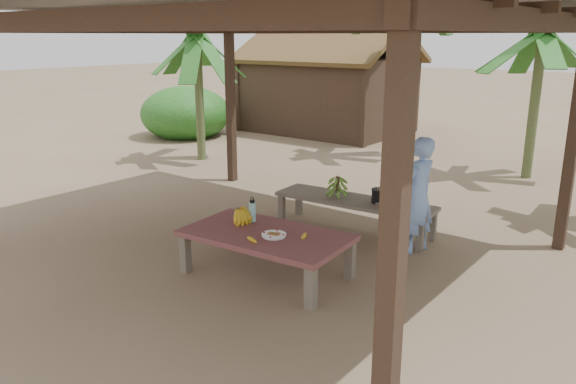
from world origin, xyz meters
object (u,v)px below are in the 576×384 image
Objects in this scene: cooking_pot at (380,196)px; woman at (418,195)px; work_table at (266,238)px; water_flask at (252,211)px; bench at (354,203)px; plate at (274,235)px; ripe_banana_bunch at (238,214)px.

cooking_pot is 0.70m from woman.
water_flask reaches higher than work_table.
woman is at bearing -14.06° from bench.
work_table is 1.98m from woman.
cooking_pot reaches higher than plate.
work_table is 0.17m from plate.
woman is (0.84, 1.74, 0.20)m from plate.
plate is 1.94m from woman.
water_flask is at bearing 49.25° from ripe_banana_bunch.
plate is at bearing -89.79° from bench.
cooking_pot is at bearing -99.32° from woman.
work_table is at bearing -28.95° from water_flask.
water_flask is 0.21× the size of woman.
bench is at bearing 85.32° from work_table.
cooking_pot is 0.15× the size of woman.
plate is at bearing -95.71° from cooking_pot.
ripe_banana_bunch is 0.17m from water_flask.
woman reaches higher than bench.
bench is 1.56× the size of woman.
water_flask is at bearing 154.21° from plate.
ripe_banana_bunch is 2.19m from woman.
work_table is 0.47m from water_flask.
plate is at bearing -11.34° from ripe_banana_bunch.
woman reaches higher than ripe_banana_bunch.
cooking_pot is (0.83, 1.84, -0.06)m from ripe_banana_bunch.
work_table is 6.00× the size of ripe_banana_bunch.
cooking_pot is (0.20, 1.97, 0.02)m from plate.
water_flask is 1.86m from cooking_pot.
ripe_banana_bunch is 0.65m from plate.
bench is 1.92m from plate.
ripe_banana_bunch is (-0.49, 0.08, 0.16)m from work_table.
water_flask is at bearing 146.22° from work_table.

